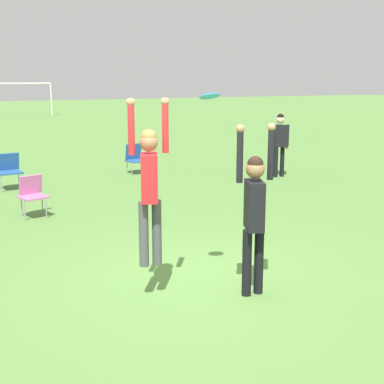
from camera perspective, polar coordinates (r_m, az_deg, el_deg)
name	(u,v)px	position (r m, az deg, el deg)	size (l,w,h in m)	color
ground_plane	(193,282)	(7.38, 0.09, -9.63)	(120.00, 120.00, 0.00)	#56843D
person_jumping	(149,179)	(6.50, -4.57, 1.38)	(0.54, 0.43, 2.07)	#4C4C51
person_defending	(254,206)	(6.70, 6.66, -1.50)	(0.55, 0.44, 2.19)	black
frisbee	(209,96)	(6.67, 1.87, 10.17)	(0.25, 0.24, 0.09)	#2D9EDB
camping_chair_0	(32,192)	(11.12, -16.69, -0.04)	(0.60, 0.64, 0.82)	gray
camping_chair_1	(9,168)	(14.05, -18.95, 2.40)	(0.61, 0.65, 0.88)	gray
camping_chair_3	(135,157)	(15.62, -6.09, 3.75)	(0.59, 0.63, 0.85)	gray
person_spectator_near	(280,139)	(15.06, 9.34, 5.62)	(0.62, 0.46, 1.76)	black
soccer_goal	(0,90)	(40.10, -19.81, 10.17)	(7.10, 0.10, 2.35)	white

